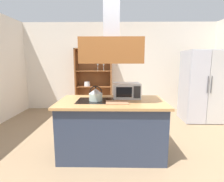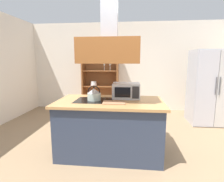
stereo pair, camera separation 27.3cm
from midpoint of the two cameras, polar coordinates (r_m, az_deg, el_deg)
The scene contains 9 objects.
ground_plane at distance 3.07m, azimuth 0.37°, elevation -20.35°, with size 7.80×7.80×0.00m, color #8F7455.
wall_back at distance 5.66m, azimuth 0.70°, elevation 7.77°, with size 6.00×0.12×2.70m, color silver.
kitchen_island at distance 2.99m, azimuth -2.78°, elevation -11.56°, with size 1.71×0.95×0.90m.
range_hood at distance 2.80m, azimuth -3.01°, elevation 14.76°, with size 0.90×0.70×1.20m.
refrigerator at distance 5.00m, azimuth 25.47°, elevation 1.41°, with size 0.90×0.77×1.80m.
dish_cabinet at distance 5.54m, azimuth -7.28°, elevation 2.39°, with size 1.11×0.40×1.91m.
kettle at distance 2.86m, azimuth -8.01°, elevation -1.15°, with size 0.22×0.22×0.24m.
cutting_board at distance 2.69m, azimuth -1.26°, elevation -3.77°, with size 0.34×0.24×0.02m, color #AC7D58.
microwave at distance 3.06m, azimuth 2.24°, elevation 0.16°, with size 0.46×0.35×0.26m.
Camera 1 is at (-0.11, -2.66, 1.53)m, focal length 28.37 mm.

